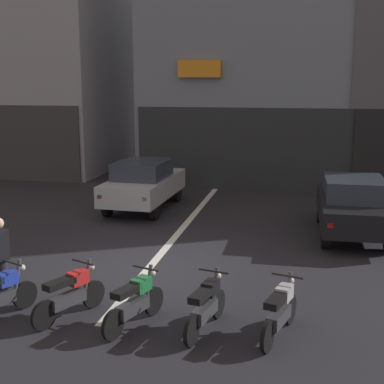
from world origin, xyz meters
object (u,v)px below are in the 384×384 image
object	(u,v)px
motorcycle_green_row_centre	(135,301)
motorcycle_black_row_right_mid	(206,305)
car_silver_crossing_near	(144,183)
motorcycle_red_row_left_mid	(70,294)
person_by_motorcycles	(1,259)
motorcycle_silver_row_rightmost	(280,311)
car_black_parked_kerbside	(353,205)

from	to	relation	value
motorcycle_green_row_centre	motorcycle_black_row_right_mid	xyz separation A→B (m)	(1.24, 0.09, 0.00)
car_silver_crossing_near	motorcycle_black_row_right_mid	size ratio (longest dim) A/B	2.53
motorcycle_red_row_left_mid	car_silver_crossing_near	bearing A→B (deg)	97.85
person_by_motorcycles	motorcycle_silver_row_rightmost	bearing A→B (deg)	-4.07
motorcycle_black_row_right_mid	motorcycle_silver_row_rightmost	xyz separation A→B (m)	(1.24, 0.03, 0.00)
car_silver_crossing_near	motorcycle_green_row_centre	xyz separation A→B (m)	(2.38, -8.39, -0.43)
person_by_motorcycles	car_silver_crossing_near	bearing A→B (deg)	86.78
car_black_parked_kerbside	motorcycle_green_row_centre	distance (m)	7.73
car_black_parked_kerbside	motorcycle_red_row_left_mid	distance (m)	8.39
motorcycle_silver_row_rightmost	car_silver_crossing_near	bearing A→B (deg)	120.44
motorcycle_black_row_right_mid	person_by_motorcycles	bearing A→B (deg)	174.23
car_black_parked_kerbside	motorcycle_silver_row_rightmost	bearing A→B (deg)	-104.47
car_black_parked_kerbside	motorcycle_silver_row_rightmost	distance (m)	6.62
car_black_parked_kerbside	motorcycle_red_row_left_mid	size ratio (longest dim) A/B	2.66
car_black_parked_kerbside	person_by_motorcycles	size ratio (longest dim) A/B	2.47
car_silver_crossing_near	motorcycle_red_row_left_mid	bearing A→B (deg)	-82.15
car_black_parked_kerbside	motorcycle_black_row_right_mid	size ratio (longest dim) A/B	2.51
person_by_motorcycles	motorcycle_red_row_left_mid	bearing A→B (deg)	-14.58
motorcycle_green_row_centre	car_black_parked_kerbside	bearing A→B (deg)	57.67
motorcycle_green_row_centre	motorcycle_black_row_right_mid	distance (m)	1.24
car_black_parked_kerbside	motorcycle_red_row_left_mid	bearing A→B (deg)	-129.83
car_silver_crossing_near	motorcycle_silver_row_rightmost	size ratio (longest dim) A/B	2.56
motorcycle_red_row_left_mid	motorcycle_green_row_centre	distance (m)	1.24
car_silver_crossing_near	person_by_motorcycles	xyz separation A→B (m)	(-0.44, -7.89, -0.03)
motorcycle_silver_row_rightmost	motorcycle_black_row_right_mid	bearing A→B (deg)	-178.43
motorcycle_black_row_right_mid	car_black_parked_kerbside	bearing A→B (deg)	65.80
motorcycle_red_row_left_mid	person_by_motorcycles	distance (m)	1.69
car_black_parked_kerbside	motorcycle_black_row_right_mid	distance (m)	7.06
motorcycle_black_row_right_mid	motorcycle_green_row_centre	bearing A→B (deg)	-175.82
motorcycle_red_row_left_mid	motorcycle_black_row_right_mid	distance (m)	2.47
car_black_parked_kerbside	motorcycle_black_row_right_mid	bearing A→B (deg)	-114.20
car_black_parked_kerbside	motorcycle_black_row_right_mid	world-z (taller)	car_black_parked_kerbside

